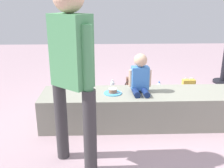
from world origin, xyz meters
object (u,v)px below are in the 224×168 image
(child_seated, at_px, (140,76))
(gift_bag, at_px, (188,90))
(adult_standing, at_px, (72,63))
(water_bottle_near_gift, at_px, (159,87))
(handbag_brown_canvas, at_px, (136,82))
(cake_plate, at_px, (113,92))
(party_cup_red, at_px, (64,99))
(handbag_black_leather, at_px, (131,93))
(water_bottle_far_side, at_px, (113,86))

(child_seated, distance_m, gift_bag, 1.25)
(adult_standing, distance_m, water_bottle_near_gift, 2.50)
(water_bottle_near_gift, bearing_deg, handbag_brown_canvas, 152.59)
(handbag_brown_canvas, bearing_deg, child_seated, -95.23)
(cake_plate, distance_m, gift_bag, 1.48)
(water_bottle_near_gift, relative_size, handbag_brown_canvas, 0.55)
(party_cup_red, distance_m, handbag_black_leather, 1.05)
(handbag_black_leather, bearing_deg, adult_standing, -113.41)
(gift_bag, xyz_separation_m, handbag_brown_canvas, (-0.75, 0.57, -0.06))
(cake_plate, bearing_deg, water_bottle_near_gift, 54.47)
(child_seated, relative_size, water_bottle_far_side, 2.21)
(water_bottle_near_gift, height_order, handbag_black_leather, handbag_black_leather)
(adult_standing, distance_m, party_cup_red, 1.87)
(child_seated, distance_m, cake_plate, 0.39)
(party_cup_red, xyz_separation_m, handbag_brown_canvas, (1.18, 0.61, 0.06))
(water_bottle_near_gift, height_order, water_bottle_far_side, water_bottle_far_side)
(adult_standing, bearing_deg, water_bottle_far_side, 78.11)
(water_bottle_far_side, distance_m, party_cup_red, 0.89)
(cake_plate, xyz_separation_m, handbag_brown_canvas, (0.46, 1.36, -0.33))
(water_bottle_far_side, bearing_deg, handbag_black_leather, -55.12)
(handbag_black_leather, bearing_deg, handbag_brown_canvas, 76.03)
(cake_plate, bearing_deg, child_seated, 5.90)
(adult_standing, relative_size, cake_plate, 7.44)
(adult_standing, xyz_separation_m, cake_plate, (0.38, 0.81, -0.57))
(cake_plate, xyz_separation_m, gift_bag, (1.21, 0.80, -0.27))
(child_seated, bearing_deg, handbag_black_leather, 91.14)
(cake_plate, xyz_separation_m, water_bottle_far_side, (0.04, 1.21, -0.34))
(child_seated, relative_size, gift_bag, 1.31)
(gift_bag, distance_m, handbag_brown_canvas, 0.95)
(handbag_brown_canvas, bearing_deg, water_bottle_far_side, -159.79)
(child_seated, relative_size, handbag_black_leather, 1.46)
(gift_bag, xyz_separation_m, handbag_black_leather, (-0.89, 0.02, -0.05))
(water_bottle_far_side, xyz_separation_m, handbag_brown_canvas, (0.41, 0.15, 0.01))
(cake_plate, height_order, water_bottle_near_gift, cake_plate)
(adult_standing, relative_size, gift_bag, 4.52)
(gift_bag, bearing_deg, party_cup_red, -178.79)
(gift_bag, height_order, party_cup_red, gift_bag)
(child_seated, height_order, water_bottle_near_gift, child_seated)
(water_bottle_far_side, bearing_deg, adult_standing, -101.89)
(handbag_brown_canvas, bearing_deg, cake_plate, -108.57)
(party_cup_red, bearing_deg, adult_standing, -77.79)
(child_seated, relative_size, handbag_brown_canvas, 1.44)
(water_bottle_near_gift, xyz_separation_m, handbag_brown_canvas, (-0.38, 0.20, 0.02))
(child_seated, relative_size, water_bottle_near_gift, 2.64)
(gift_bag, xyz_separation_m, water_bottle_near_gift, (-0.38, 0.37, -0.08))
(child_seated, distance_m, party_cup_red, 1.41)
(gift_bag, height_order, handbag_black_leather, gift_bag)
(adult_standing, xyz_separation_m, gift_bag, (1.60, 1.61, -0.84))
(child_seated, height_order, handbag_black_leather, child_seated)
(water_bottle_far_side, xyz_separation_m, party_cup_red, (-0.77, -0.46, -0.05))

